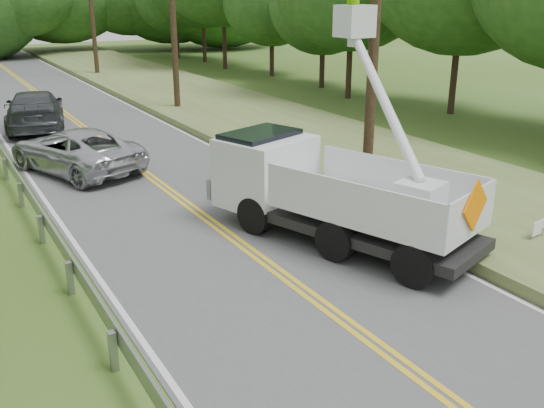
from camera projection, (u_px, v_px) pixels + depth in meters
road at (150, 176)px, 19.87m from camera, size 7.20×96.00×0.03m
guardrail at (12, 171)px, 18.52m from camera, size 0.18×48.00×0.77m
utility_poles at (240, 4)px, 22.94m from camera, size 1.60×43.30×10.00m
tall_grass_verge at (327, 146)px, 23.19m from camera, size 7.00×96.00×0.30m
bucket_truck at (314, 172)px, 15.03m from camera, size 4.66×7.05×6.60m
suv_silver at (75, 150)px, 20.18m from camera, size 4.07×5.76×1.46m
suv_darkgrey at (35, 110)px, 26.40m from camera, size 3.41×6.08×1.66m
yard_sign at (538, 229)px, 14.15m from camera, size 0.49×0.12×0.72m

